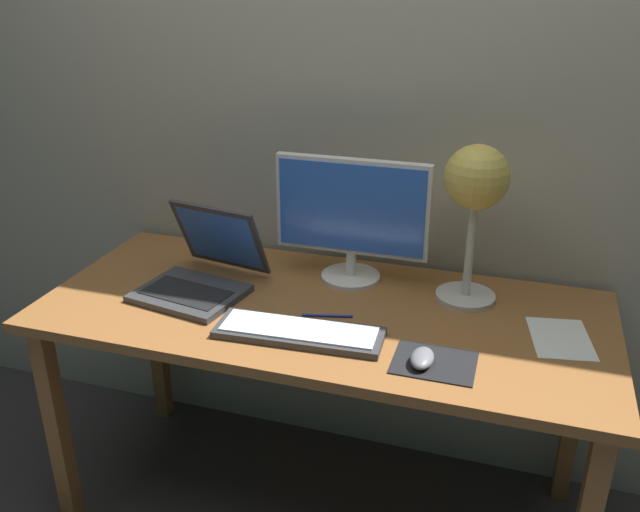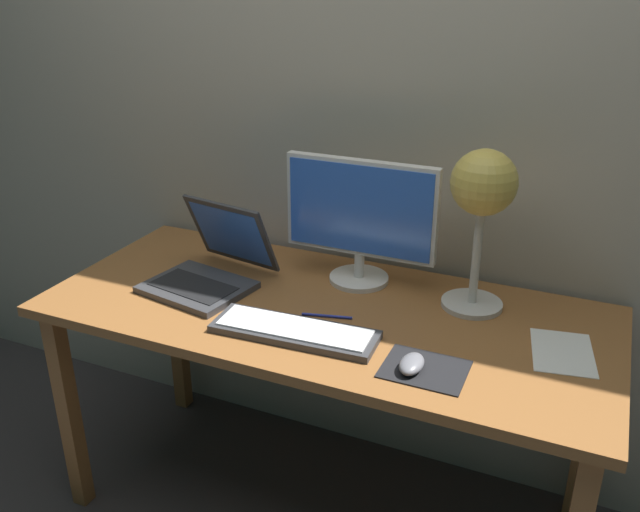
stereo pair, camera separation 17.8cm
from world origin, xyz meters
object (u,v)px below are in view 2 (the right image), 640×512
object	(u,v)px
desk_lamp	(483,194)
keyboard_main	(295,331)
laptop	(214,261)
monitor	(360,216)
pen	(327,316)
mouse	(412,364)

from	to	relation	value
desk_lamp	keyboard_main	bearing A→B (deg)	-138.34
keyboard_main	laptop	xyz separation A→B (m)	(-0.36, 0.19, 0.05)
keyboard_main	desk_lamp	size ratio (longest dim) A/B	0.98
monitor	pen	distance (m)	0.33
desk_lamp	mouse	world-z (taller)	desk_lamp
mouse	pen	bearing A→B (deg)	150.74
desk_lamp	pen	distance (m)	0.53
mouse	pen	world-z (taller)	mouse
monitor	mouse	bearing A→B (deg)	-54.87
laptop	desk_lamp	xyz separation A→B (m)	(0.75, 0.15, 0.27)
monitor	keyboard_main	xyz separation A→B (m)	(-0.04, -0.37, -0.20)
laptop	pen	size ratio (longest dim) A/B	2.71
desk_lamp	pen	size ratio (longest dim) A/B	3.25
desk_lamp	monitor	bearing A→B (deg)	175.77
desk_lamp	pen	bearing A→B (deg)	-147.26
laptop	pen	bearing A→B (deg)	-10.13
keyboard_main	pen	bearing A→B (deg)	71.84
keyboard_main	mouse	world-z (taller)	mouse
monitor	pen	size ratio (longest dim) A/B	3.30
mouse	pen	xyz separation A→B (m)	(-0.29, 0.16, -0.02)
desk_lamp	mouse	xyz separation A→B (m)	(-0.06, -0.39, -0.31)
mouse	pen	distance (m)	0.33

